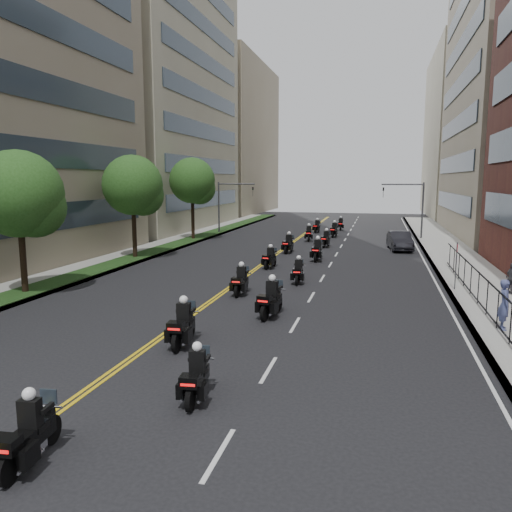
{
  "coord_description": "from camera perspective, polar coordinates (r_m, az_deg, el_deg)",
  "views": [
    {
      "loc": [
        6.39,
        -9.53,
        5.9
      ],
      "look_at": [
        0.19,
        15.53,
        1.92
      ],
      "focal_mm": 35.0,
      "sensor_mm": 36.0,
      "label": 1
    }
  ],
  "objects": [
    {
      "name": "street_trees",
      "position": [
        33.11,
        -18.03,
        7.01
      ],
      "size": [
        4.4,
        38.4,
        7.98
      ],
      "color": "black",
      "rests_on": "ground"
    },
    {
      "name": "motorcycle_7",
      "position": [
        36.58,
        7.02,
        0.56
      ],
      "size": [
        0.58,
        2.48,
        1.83
      ],
      "rotation": [
        0.0,
        0.0,
        -0.03
      ],
      "color": "black",
      "rests_on": "ground"
    },
    {
      "name": "sidewalk_right",
      "position": [
        35.47,
        22.8,
        -1.38
      ],
      "size": [
        4.0,
        90.0,
        0.15
      ],
      "primitive_type": "cube",
      "color": "gray",
      "rests_on": "ground"
    },
    {
      "name": "building_left_far",
      "position": [
        92.29,
        -4.18,
        13.16
      ],
      "size": [
        16.0,
        28.0,
        26.0
      ],
      "primitive_type": "cube",
      "color": "gray",
      "rests_on": "ground"
    },
    {
      "name": "motorcycle_2",
      "position": [
        18.16,
        -8.36,
        -7.94
      ],
      "size": [
        0.65,
        2.44,
        1.8
      ],
      "rotation": [
        0.0,
        0.0,
        0.08
      ],
      "color": "black",
      "rests_on": "ground"
    },
    {
      "name": "motorcycle_12",
      "position": [
        56.03,
        6.98,
        3.32
      ],
      "size": [
        0.63,
        2.2,
        1.62
      ],
      "rotation": [
        0.0,
        0.0,
        -0.11
      ],
      "color": "black",
      "rests_on": "ground"
    },
    {
      "name": "motorcycle_0",
      "position": [
        11.94,
        -24.62,
        -18.17
      ],
      "size": [
        0.62,
        2.22,
        1.64
      ],
      "rotation": [
        0.0,
        0.0,
        0.1
      ],
      "color": "black",
      "rests_on": "ground"
    },
    {
      "name": "sidewalk_left",
      "position": [
        39.55,
        -13.99,
        0.04
      ],
      "size": [
        4.0,
        90.0,
        0.15
      ],
      "primitive_type": "cube",
      "color": "gray",
      "rests_on": "ground"
    },
    {
      "name": "ground",
      "position": [
        12.9,
        -18.69,
        -18.94
      ],
      "size": [
        160.0,
        160.0,
        0.0
      ],
      "primitive_type": "plane",
      "color": "black",
      "rests_on": "ground"
    },
    {
      "name": "traffic_signal_left",
      "position": [
        53.98,
        -3.3,
        6.42
      ],
      "size": [
        4.09,
        0.2,
        5.6
      ],
      "color": "#3F3F44",
      "rests_on": "ground"
    },
    {
      "name": "motorcycle_11",
      "position": [
        51.94,
        8.93,
        2.89
      ],
      "size": [
        0.66,
        2.33,
        1.72
      ],
      "rotation": [
        0.0,
        0.0,
        -0.11
      ],
      "color": "black",
      "rests_on": "ground"
    },
    {
      "name": "motorcycle_8",
      "position": [
        40.33,
        3.74,
        1.32
      ],
      "size": [
        0.63,
        2.35,
        1.74
      ],
      "rotation": [
        0.0,
        0.0,
        -0.09
      ],
      "color": "black",
      "rests_on": "ground"
    },
    {
      "name": "motorcycle_4",
      "position": [
        25.75,
        -1.75,
        -2.95
      ],
      "size": [
        0.53,
        2.3,
        1.7
      ],
      "rotation": [
        0.0,
        0.0,
        0.0
      ],
      "color": "black",
      "rests_on": "ground"
    },
    {
      "name": "motorcycle_5",
      "position": [
        28.64,
        4.86,
        -1.87
      ],
      "size": [
        0.52,
        2.16,
        1.59
      ],
      "rotation": [
        0.0,
        0.0,
        0.05
      ],
      "color": "black",
      "rests_on": "ground"
    },
    {
      "name": "traffic_signal_right",
      "position": [
        51.68,
        17.47,
        5.93
      ],
      "size": [
        4.09,
        0.2,
        5.6
      ],
      "color": "#3F3F44",
      "rests_on": "ground"
    },
    {
      "name": "motorcycle_1",
      "position": [
        13.87,
        -6.82,
        -13.64
      ],
      "size": [
        0.62,
        2.15,
        1.59
      ],
      "rotation": [
        0.0,
        0.0,
        0.11
      ],
      "color": "black",
      "rests_on": "ground"
    },
    {
      "name": "pedestrian_c",
      "position": [
        28.31,
        27.21,
        -2.29
      ],
      "size": [
        0.65,
        1.01,
        1.6
      ],
      "primitive_type": "imported",
      "rotation": [
        0.0,
        0.0,
        1.87
      ],
      "color": "#3D3C43",
      "rests_on": "sidewalk_right"
    },
    {
      "name": "building_right_far",
      "position": [
        89.11,
        24.22,
        12.59
      ],
      "size": [
        15.0,
        28.0,
        26.0
      ],
      "primitive_type": "cube",
      "color": "#A69E86",
      "rests_on": "ground"
    },
    {
      "name": "iron_fence",
      "position": [
        22.58,
        25.39,
        -4.88
      ],
      "size": [
        0.05,
        28.0,
        1.5
      ],
      "color": "black",
      "rests_on": "sidewalk_right"
    },
    {
      "name": "grass_strip",
      "position": [
        39.18,
        -12.96,
        0.13
      ],
      "size": [
        2.0,
        90.0,
        0.04
      ],
      "primitive_type": "cube",
      "color": "#153814",
      "rests_on": "sidewalk_left"
    },
    {
      "name": "building_left_mid",
      "position": [
        65.1,
        -12.84,
        18.38
      ],
      "size": [
        16.11,
        28.0,
        34.0
      ],
      "color": "#A69E86",
      "rests_on": "ground"
    },
    {
      "name": "motorcycle_3",
      "position": [
        21.63,
        1.72,
        -5.08
      ],
      "size": [
        0.75,
        2.48,
        1.84
      ],
      "rotation": [
        0.0,
        0.0,
        -0.13
      ],
      "color": "black",
      "rests_on": "ground"
    },
    {
      "name": "motorcycle_10",
      "position": [
        48.33,
        6.06,
        2.51
      ],
      "size": [
        0.64,
        2.3,
        1.7
      ],
      "rotation": [
        0.0,
        0.0,
        0.1
      ],
      "color": "black",
      "rests_on": "ground"
    },
    {
      "name": "motorcycle_9",
      "position": [
        44.15,
        8.0,
        1.86
      ],
      "size": [
        0.67,
        2.25,
        1.66
      ],
      "rotation": [
        0.0,
        0.0,
        -0.13
      ],
      "color": "black",
      "rests_on": "ground"
    },
    {
      "name": "pedestrian_a",
      "position": [
        21.51,
        26.54,
        -4.99
      ],
      "size": [
        0.53,
        0.75,
        1.96
      ],
      "primitive_type": "imported",
      "rotation": [
        0.0,
        0.0,
        1.49
      ],
      "color": "#475083",
      "rests_on": "sidewalk_right"
    },
    {
      "name": "parked_sedan",
      "position": [
        43.66,
        16.11,
        1.69
      ],
      "size": [
        2.2,
        4.89,
        1.56
      ],
      "primitive_type": "imported",
      "rotation": [
        0.0,
        0.0,
        0.12
      ],
      "color": "black",
      "rests_on": "ground"
    },
    {
      "name": "motorcycle_6",
      "position": [
        33.36,
        1.6,
        -0.31
      ],
      "size": [
        0.64,
        2.18,
        1.61
      ],
      "rotation": [
        0.0,
        0.0,
        -0.12
      ],
      "color": "black",
      "rests_on": "ground"
    },
    {
      "name": "motorcycle_13",
      "position": [
        59.34,
        9.65,
        3.57
      ],
      "size": [
        0.52,
        2.22,
        1.64
      ],
      "rotation": [
        0.0,
        0.0,
        0.03
      ],
      "color": "black",
      "rests_on": "ground"
    }
  ]
}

